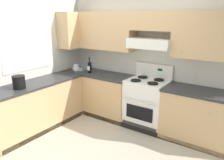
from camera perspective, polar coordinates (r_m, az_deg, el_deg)
name	(u,v)px	position (r m, az deg, el deg)	size (l,w,h in m)	color
ground_plane	(88,148)	(3.85, -6.18, -16.91)	(7.04, 7.04, 0.00)	#B2AA99
wall_back	(154,49)	(4.36, 10.76, 7.69)	(4.68, 0.57, 2.55)	silver
wall_left	(31,56)	(4.64, -19.98, 5.80)	(0.47, 4.00, 2.55)	silver
counter_back_run	(136,102)	(4.45, 6.27, -5.67)	(3.60, 0.65, 0.91)	tan
counter_left_run	(37,106)	(4.47, -18.67, -6.34)	(0.63, 1.91, 0.91)	tan
stove	(147,103)	(4.36, 8.82, -5.84)	(0.76, 0.62, 1.20)	white
wine_bottle	(90,67)	(4.83, -5.74, 3.42)	(0.08, 0.08, 0.34)	black
bowl	(81,68)	(5.19, -7.93, 2.97)	(0.30, 0.27, 0.08)	#9EADB7
bucket	(19,82)	(4.05, -22.73, -0.44)	(0.22, 0.22, 0.22)	black
paper_towel_roll	(76,67)	(5.10, -9.15, 3.20)	(0.12, 0.12, 0.14)	white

